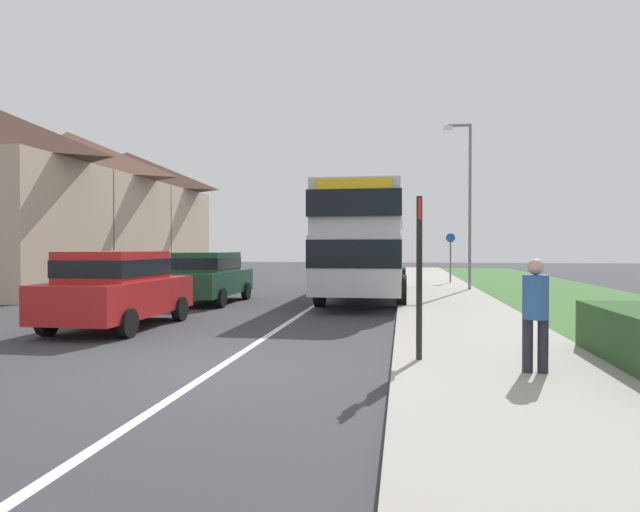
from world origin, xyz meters
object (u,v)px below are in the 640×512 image
(parked_car_red, at_px, (118,286))
(street_lamp_mid, at_px, (467,195))
(double_decker_bus, at_px, (367,239))
(pedestrian_at_stop, at_px, (535,310))
(bus_stop_sign, at_px, (419,266))
(parked_car_dark_green, at_px, (209,275))
(cycle_route_sign, at_px, (450,256))

(parked_car_red, bearing_deg, street_lamp_mid, 52.14)
(double_decker_bus, height_order, pedestrian_at_stop, double_decker_bus)
(bus_stop_sign, bearing_deg, parked_car_dark_green, 126.96)
(parked_car_red, bearing_deg, bus_stop_sign, -24.69)
(pedestrian_at_stop, xyz_separation_m, cycle_route_sign, (0.49, 19.36, 0.45))
(parked_car_red, bearing_deg, double_decker_bus, 58.04)
(parked_car_red, distance_m, pedestrian_at_stop, 8.95)
(pedestrian_at_stop, relative_size, cycle_route_sign, 0.66)
(double_decker_bus, distance_m, parked_car_red, 9.66)
(double_decker_bus, distance_m, pedestrian_at_stop, 12.27)
(bus_stop_sign, bearing_deg, street_lamp_mid, 80.87)
(bus_stop_sign, xyz_separation_m, cycle_route_sign, (2.03, 18.71, -0.11))
(parked_car_red, height_order, street_lamp_mid, street_lamp_mid)
(parked_car_dark_green, distance_m, bus_stop_sign, 10.88)
(parked_car_red, relative_size, parked_car_dark_green, 0.97)
(double_decker_bus, bearing_deg, parked_car_dark_green, -153.54)
(street_lamp_mid, bearing_deg, double_decker_bus, -138.90)
(pedestrian_at_stop, height_order, street_lamp_mid, street_lamp_mid)
(double_decker_bus, relative_size, street_lamp_mid, 1.56)
(cycle_route_sign, distance_m, street_lamp_mid, 4.88)
(double_decker_bus, relative_size, pedestrian_at_stop, 6.40)
(parked_car_red, height_order, pedestrian_at_stop, parked_car_red)
(parked_car_dark_green, xyz_separation_m, cycle_route_sign, (8.56, 10.02, 0.51))
(parked_car_dark_green, bearing_deg, cycle_route_sign, 49.49)
(parked_car_dark_green, relative_size, bus_stop_sign, 1.66)
(parked_car_red, xyz_separation_m, parked_car_dark_green, (0.08, 5.64, -0.03))
(parked_car_red, xyz_separation_m, cycle_route_sign, (8.64, 15.67, 0.48))
(street_lamp_mid, bearing_deg, pedestrian_at_stop, -93.02)
(bus_stop_sign, bearing_deg, double_decker_bus, 97.84)
(bus_stop_sign, bearing_deg, parked_car_red, 155.31)
(pedestrian_at_stop, bearing_deg, double_decker_bus, 104.58)
(pedestrian_at_stop, bearing_deg, street_lamp_mid, 86.98)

